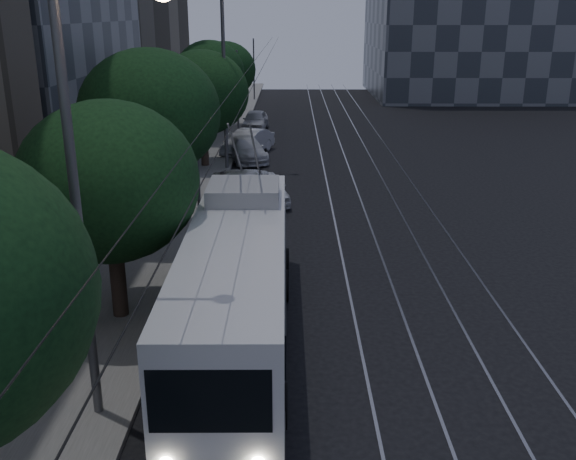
# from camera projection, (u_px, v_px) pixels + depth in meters

# --- Properties ---
(ground) EXTENTS (120.00, 120.00, 0.00)m
(ground) POSITION_uv_depth(u_px,v_px,m) (351.00, 352.00, 16.82)
(ground) COLOR black
(ground) RESTS_ON ground
(sidewalk) EXTENTS (5.00, 90.00, 0.15)m
(sidewalk) POSITION_uv_depth(u_px,v_px,m) (185.00, 170.00, 35.76)
(sidewalk) COLOR slate
(sidewalk) RESTS_ON ground
(tram_rails) EXTENTS (4.52, 90.00, 0.02)m
(tram_rails) POSITION_uv_depth(u_px,v_px,m) (364.00, 172.00, 35.73)
(tram_rails) COLOR #929299
(tram_rails) RESTS_ON ground
(overhead_wires) EXTENTS (2.23, 90.00, 6.00)m
(overhead_wires) POSITION_uv_depth(u_px,v_px,m) (229.00, 109.00, 34.65)
(overhead_wires) COLOR black
(overhead_wires) RESTS_ON ground
(trolleybus) EXTENTS (2.70, 12.23, 5.63)m
(trolleybus) POSITION_uv_depth(u_px,v_px,m) (238.00, 281.00, 17.02)
(trolleybus) COLOR silver
(trolleybus) RESTS_ON ground
(pickup_silver) EXTENTS (3.55, 6.50, 1.73)m
(pickup_silver) POSITION_uv_depth(u_px,v_px,m) (243.00, 194.00, 28.23)
(pickup_silver) COLOR silver
(pickup_silver) RESTS_ON ground
(car_white_a) EXTENTS (2.47, 4.20, 1.34)m
(car_white_a) POSITION_uv_depth(u_px,v_px,m) (267.00, 188.00, 29.87)
(car_white_a) COLOR silver
(car_white_a) RESTS_ON ground
(car_white_b) EXTENTS (3.10, 5.04, 1.36)m
(car_white_b) POSITION_uv_depth(u_px,v_px,m) (247.00, 149.00, 38.26)
(car_white_b) COLOR #BCBDC1
(car_white_b) RESTS_ON ground
(car_white_c) EXTENTS (3.30, 4.76, 1.49)m
(car_white_c) POSITION_uv_depth(u_px,v_px,m) (248.00, 142.00, 40.04)
(car_white_c) COLOR silver
(car_white_c) RESTS_ON ground
(car_white_d) EXTENTS (1.98, 4.41, 1.47)m
(car_white_d) POSITION_uv_depth(u_px,v_px,m) (255.00, 120.00, 48.06)
(car_white_d) COLOR #BBBBC0
(car_white_d) RESTS_ON ground
(tree_1) EXTENTS (4.90, 4.90, 6.32)m
(tree_1) POSITION_uv_depth(u_px,v_px,m) (109.00, 182.00, 17.32)
(tree_1) COLOR #2D2119
(tree_1) RESTS_ON ground
(tree_2) EXTENTS (5.27, 5.27, 7.27)m
(tree_2) POSITION_uv_depth(u_px,v_px,m) (150.00, 113.00, 23.82)
(tree_2) COLOR #2D2119
(tree_2) RESTS_ON ground
(tree_3) EXTENTS (5.16, 5.16, 6.55)m
(tree_3) POSITION_uv_depth(u_px,v_px,m) (202.00, 93.00, 35.34)
(tree_3) COLOR #2D2119
(tree_3) RESTS_ON ground
(tree_4) EXTENTS (4.61, 4.61, 6.73)m
(tree_4) POSITION_uv_depth(u_px,v_px,m) (210.00, 72.00, 42.54)
(tree_4) COLOR #2D2119
(tree_4) RESTS_ON ground
(tree_5) EXTENTS (4.55, 4.55, 6.45)m
(tree_5) POSITION_uv_depth(u_px,v_px,m) (225.00, 70.00, 47.32)
(tree_5) COLOR #2D2119
(tree_5) RESTS_ON ground
(streetlamp_near) EXTENTS (2.28, 0.44, 9.31)m
(streetlamp_near) POSITION_uv_depth(u_px,v_px,m) (93.00, 166.00, 12.33)
(streetlamp_near) COLOR #58585A
(streetlamp_near) RESTS_ON ground
(streetlamp_far) EXTENTS (2.49, 0.44, 10.33)m
(streetlamp_far) POSITION_uv_depth(u_px,v_px,m) (231.00, 56.00, 34.14)
(streetlamp_far) COLOR #58585A
(streetlamp_far) RESTS_ON ground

